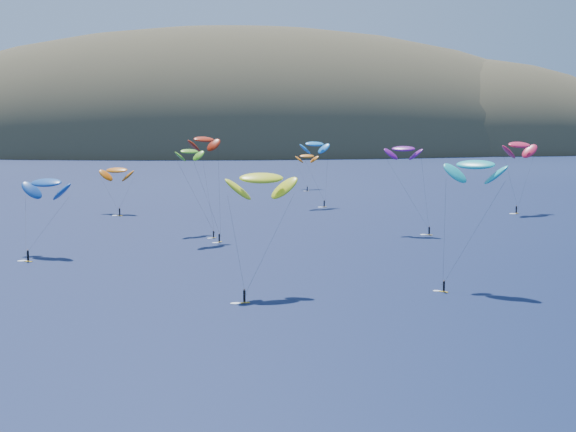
# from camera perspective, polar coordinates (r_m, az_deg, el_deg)

# --- Properties ---
(island) EXTENTS (730.00, 300.00, 210.00)m
(island) POSITION_cam_1_polar(r_m,az_deg,el_deg) (624.31, -1.44, 3.81)
(island) COLOR #3D3526
(island) RESTS_ON ground
(kitesurfer_1) EXTENTS (10.87, 12.70, 14.34)m
(kitesurfer_1) POSITION_cam_1_polar(r_m,az_deg,el_deg) (223.59, -12.08, 3.20)
(kitesurfer_1) COLOR gold
(kitesurfer_1) RESTS_ON ground
(kitesurfer_2) EXTENTS (11.45, 13.26, 20.07)m
(kitesurfer_2) POSITION_cam_1_polar(r_m,az_deg,el_deg) (121.74, -1.91, 2.70)
(kitesurfer_2) COLOR gold
(kitesurfer_2) RESTS_ON ground
(kitesurfer_3) EXTENTS (9.60, 15.33, 20.35)m
(kitesurfer_3) POSITION_cam_1_polar(r_m,az_deg,el_deg) (184.42, -7.02, 4.57)
(kitesurfer_3) COLOR gold
(kitesurfer_3) RESTS_ON ground
(kitesurfer_4) EXTENTS (10.26, 7.99, 20.74)m
(kitesurfer_4) POSITION_cam_1_polar(r_m,az_deg,el_deg) (234.27, 1.90, 5.14)
(kitesurfer_4) COLOR gold
(kitesurfer_4) RESTS_ON ground
(kitesurfer_5) EXTENTS (12.04, 10.71, 21.64)m
(kitesurfer_5) POSITION_cam_1_polar(r_m,az_deg,el_deg) (128.33, 13.19, 3.57)
(kitesurfer_5) COLOR gold
(kitesurfer_5) RESTS_ON ground
(kitesurfer_6) EXTENTS (9.77, 10.58, 21.23)m
(kitesurfer_6) POSITION_cam_1_polar(r_m,az_deg,el_deg) (184.54, 8.21, 4.74)
(kitesurfer_6) COLOR gold
(kitesurfer_6) RESTS_ON ground
(kitesurfer_8) EXTENTS (13.14, 10.20, 21.72)m
(kitesurfer_8) POSITION_cam_1_polar(r_m,az_deg,el_deg) (228.65, 16.14, 4.87)
(kitesurfer_8) COLOR gold
(kitesurfer_8) RESTS_ON ground
(kitesurfer_9) EXTENTS (8.80, 10.60, 23.74)m
(kitesurfer_9) POSITION_cam_1_polar(r_m,az_deg,el_deg) (172.53, -6.00, 5.42)
(kitesurfer_9) COLOR gold
(kitesurfer_9) RESTS_ON ground
(kitesurfer_10) EXTENTS (11.66, 15.43, 16.59)m
(kitesurfer_10) POSITION_cam_1_polar(r_m,az_deg,el_deg) (161.49, -16.81, 2.28)
(kitesurfer_10) COLOR gold
(kitesurfer_10) RESTS_ON ground
(kitesurfer_11) EXTENTS (8.36, 13.23, 13.96)m
(kitesurfer_11) POSITION_cam_1_polar(r_m,az_deg,el_deg) (290.32, 1.35, 4.28)
(kitesurfer_11) COLOR gold
(kitesurfer_11) RESTS_ON ground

